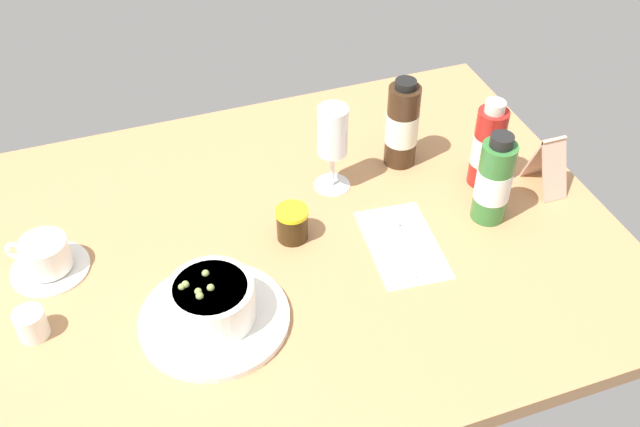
% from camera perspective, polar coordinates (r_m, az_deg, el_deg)
% --- Properties ---
extents(ground_plane, '(1.10, 0.84, 0.03)m').
position_cam_1_polar(ground_plane, '(1.28, -2.00, -2.48)').
color(ground_plane, '#B27F51').
extents(porridge_bowl, '(0.23, 0.23, 0.08)m').
position_cam_1_polar(porridge_bowl, '(1.13, -8.23, -7.05)').
color(porridge_bowl, white).
rests_on(porridge_bowl, ground_plane).
extents(cutlery_setting, '(0.13, 0.20, 0.01)m').
position_cam_1_polar(cutlery_setting, '(1.27, 6.29, -2.16)').
color(cutlery_setting, white).
rests_on(cutlery_setting, ground_plane).
extents(coffee_cup, '(0.13, 0.13, 0.06)m').
position_cam_1_polar(coffee_cup, '(1.27, -20.27, -3.16)').
color(coffee_cup, white).
rests_on(coffee_cup, ground_plane).
extents(creamer_jug, '(0.05, 0.05, 0.05)m').
position_cam_1_polar(creamer_jug, '(1.19, -21.30, -7.85)').
color(creamer_jug, white).
rests_on(creamer_jug, ground_plane).
extents(wine_glass, '(0.07, 0.07, 0.17)m').
position_cam_1_polar(wine_glass, '(1.30, 0.98, 6.00)').
color(wine_glass, white).
rests_on(wine_glass, ground_plane).
extents(jam_jar, '(0.06, 0.06, 0.06)m').
position_cam_1_polar(jam_jar, '(1.25, -2.05, -0.75)').
color(jam_jar, '#35230E').
rests_on(jam_jar, ground_plane).
extents(sauce_bottle_green, '(0.06, 0.06, 0.17)m').
position_cam_1_polar(sauce_bottle_green, '(1.29, 13.18, 2.43)').
color(sauce_bottle_green, '#337233').
rests_on(sauce_bottle_green, ground_plane).
extents(sauce_bottle_red, '(0.06, 0.06, 0.17)m').
position_cam_1_polar(sauce_bottle_red, '(1.37, 12.74, 5.02)').
color(sauce_bottle_red, '#B21E19').
rests_on(sauce_bottle_red, ground_plane).
extents(sauce_bottle_brown, '(0.06, 0.06, 0.18)m').
position_cam_1_polar(sauce_bottle_brown, '(1.39, 6.31, 6.75)').
color(sauce_bottle_brown, '#382314').
rests_on(sauce_bottle_brown, ground_plane).
extents(menu_card, '(0.05, 0.09, 0.11)m').
position_cam_1_polar(menu_card, '(1.40, 17.05, 3.76)').
color(menu_card, tan).
rests_on(menu_card, ground_plane).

